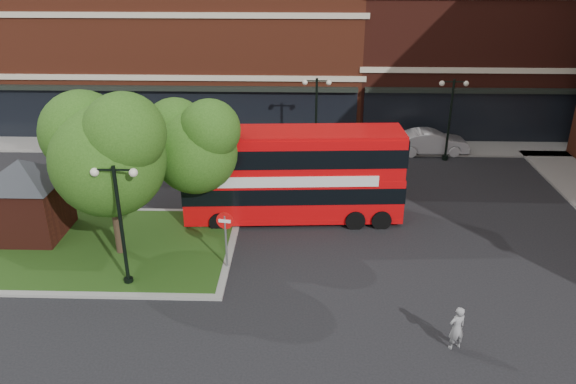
{
  "coord_description": "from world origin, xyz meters",
  "views": [
    {
      "loc": [
        1.3,
        -18.21,
        12.29
      ],
      "look_at": [
        0.6,
        4.83,
        2.0
      ],
      "focal_mm": 35.0,
      "sensor_mm": 36.0,
      "label": 1
    }
  ],
  "objects_px": {
    "bus": "(293,169)",
    "woman": "(457,328)",
    "car_silver": "(202,143)",
    "car_white": "(431,142)"
  },
  "relations": [
    {
      "from": "woman",
      "to": "car_silver",
      "type": "height_order",
      "value": "woman"
    },
    {
      "from": "woman",
      "to": "car_silver",
      "type": "distance_m",
      "value": 21.78
    },
    {
      "from": "bus",
      "to": "car_white",
      "type": "xyz_separation_m",
      "value": [
        8.5,
        9.43,
        -1.8
      ]
    },
    {
      "from": "car_white",
      "to": "bus",
      "type": "bearing_deg",
      "value": 134.52
    },
    {
      "from": "woman",
      "to": "car_silver",
      "type": "relative_size",
      "value": 0.43
    },
    {
      "from": "woman",
      "to": "car_white",
      "type": "relative_size",
      "value": 0.35
    },
    {
      "from": "car_silver",
      "to": "car_white",
      "type": "bearing_deg",
      "value": -88.83
    },
    {
      "from": "bus",
      "to": "woman",
      "type": "distance_m",
      "value": 11.03
    },
    {
      "from": "woman",
      "to": "car_silver",
      "type": "xyz_separation_m",
      "value": [
        -11.53,
        18.47,
        -0.16
      ]
    },
    {
      "from": "bus",
      "to": "car_white",
      "type": "distance_m",
      "value": 12.82
    }
  ]
}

